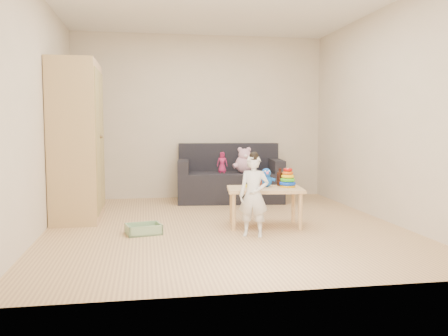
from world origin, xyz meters
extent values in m
plane|color=tan|center=(0.00, 0.00, 0.00)|extent=(4.50, 4.50, 0.00)
plane|color=beige|center=(0.00, 2.25, 1.30)|extent=(4.00, 0.00, 4.00)
plane|color=beige|center=(0.00, -2.25, 1.30)|extent=(4.00, 0.00, 4.00)
plane|color=beige|center=(-2.00, 0.00, 1.30)|extent=(0.00, 4.50, 4.50)
plane|color=beige|center=(2.00, 0.00, 1.30)|extent=(0.00, 4.50, 4.50)
cube|color=tan|center=(-1.72, 0.70, 0.97)|extent=(0.54, 1.08, 1.94)
cube|color=black|center=(0.39, 1.74, 0.22)|extent=(1.65, 0.95, 0.45)
cube|color=#EFBE83|center=(0.46, -0.13, 0.22)|extent=(0.91, 0.64, 0.45)
imported|color=silver|center=(0.22, -0.59, 0.42)|extent=(0.37, 0.31, 0.84)
imported|color=#AD2055|center=(0.26, 1.67, 0.60)|extent=(0.17, 0.13, 0.31)
cylinder|color=#D99A0B|center=(0.74, -0.10, 0.46)|extent=(0.18, 0.18, 0.02)
cylinder|color=silver|center=(0.74, -0.10, 0.56)|extent=(0.02, 0.02, 0.21)
torus|color=#0C3CCA|center=(0.74, -0.10, 0.49)|extent=(0.19, 0.19, 0.04)
torus|color=green|center=(0.74, -0.10, 0.53)|extent=(0.17, 0.17, 0.04)
torus|color=yellow|center=(0.74, -0.10, 0.57)|extent=(0.15, 0.15, 0.04)
torus|color=#D6540B|center=(0.74, -0.10, 0.61)|extent=(0.13, 0.13, 0.04)
torus|color=#B9100A|center=(0.74, -0.10, 0.65)|extent=(0.11, 0.11, 0.04)
cylinder|color=black|center=(0.69, 0.04, 0.53)|extent=(0.07, 0.07, 0.16)
cylinder|color=black|center=(0.69, 0.04, 0.62)|extent=(0.03, 0.03, 0.05)
cylinder|color=black|center=(0.69, 0.04, 0.65)|extent=(0.04, 0.04, 0.01)
cube|color=yellow|center=(0.34, 0.03, 0.45)|extent=(0.18, 0.18, 0.01)
camera|label=1|loc=(-0.90, -5.38, 1.16)|focal=38.00mm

